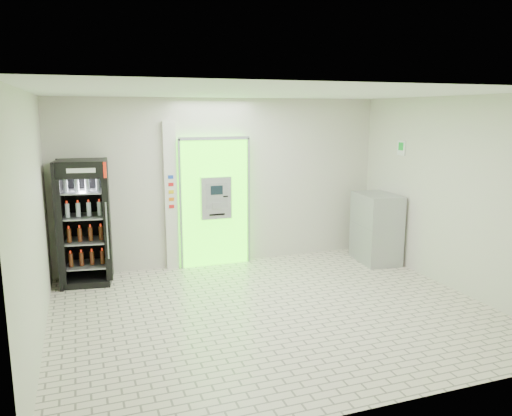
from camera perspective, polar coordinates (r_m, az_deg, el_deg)
name	(u,v)px	position (r m, az deg, el deg)	size (l,w,h in m)	color
ground	(274,311)	(7.18, 2.05, -11.67)	(6.00, 6.00, 0.00)	beige
room_shell	(275,181)	(6.69, 2.16, 3.06)	(6.00, 6.00, 6.00)	beige
atm_assembly	(215,201)	(9.00, -4.75, 0.76)	(1.30, 0.24, 2.33)	#40FE10
pillar	(171,196)	(8.85, -9.71, 1.31)	(0.22, 0.11, 2.60)	silver
beverage_cooler	(85,225)	(8.51, -19.01, -1.82)	(0.85, 0.79, 2.02)	black
steel_cabinet	(376,228)	(9.53, 13.57, -2.22)	(0.74, 1.02, 1.27)	#9FA1A6
exit_sign	(401,148)	(9.33, 16.28, 6.61)	(0.02, 0.22, 0.26)	white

